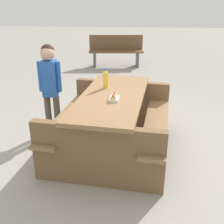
{
  "coord_description": "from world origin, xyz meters",
  "views": [
    {
      "loc": [
        3.25,
        0.26,
        1.9
      ],
      "look_at": [
        0.0,
        0.0,
        0.52
      ],
      "focal_mm": 44.96,
      "sensor_mm": 36.0,
      "label": 1
    }
  ],
  "objects_px": {
    "hotdog_tray": "(114,97)",
    "picnic_table": "(112,118)",
    "park_bench_near": "(116,50)",
    "child_in_coat": "(50,79)",
    "soda_bottle": "(106,79)"
  },
  "relations": [
    {
      "from": "park_bench_near",
      "to": "soda_bottle",
      "type": "bearing_deg",
      "value": 1.96
    },
    {
      "from": "picnic_table",
      "to": "park_bench_near",
      "type": "xyz_separation_m",
      "value": [
        -4.66,
        -0.26,
        0.0
      ]
    },
    {
      "from": "picnic_table",
      "to": "hotdog_tray",
      "type": "xyz_separation_m",
      "value": [
        0.16,
        0.04,
        0.34
      ]
    },
    {
      "from": "picnic_table",
      "to": "hotdog_tray",
      "type": "relative_size",
      "value": 10.5
    },
    {
      "from": "hotdog_tray",
      "to": "picnic_table",
      "type": "bearing_deg",
      "value": -167.5
    },
    {
      "from": "picnic_table",
      "to": "park_bench_near",
      "type": "height_order",
      "value": "park_bench_near"
    },
    {
      "from": "picnic_table",
      "to": "child_in_coat",
      "type": "height_order",
      "value": "child_in_coat"
    },
    {
      "from": "child_in_coat",
      "to": "park_bench_near",
      "type": "bearing_deg",
      "value": 171.54
    },
    {
      "from": "picnic_table",
      "to": "park_bench_near",
      "type": "distance_m",
      "value": 4.67
    },
    {
      "from": "child_in_coat",
      "to": "park_bench_near",
      "type": "xyz_separation_m",
      "value": [
        -4.27,
        0.63,
        -0.38
      ]
    },
    {
      "from": "soda_bottle",
      "to": "child_in_coat",
      "type": "bearing_deg",
      "value": -98.2
    },
    {
      "from": "child_in_coat",
      "to": "hotdog_tray",
      "type": "bearing_deg",
      "value": 58.84
    },
    {
      "from": "child_in_coat",
      "to": "park_bench_near",
      "type": "relative_size",
      "value": 0.85
    },
    {
      "from": "picnic_table",
      "to": "soda_bottle",
      "type": "bearing_deg",
      "value": -159.53
    },
    {
      "from": "hotdog_tray",
      "to": "child_in_coat",
      "type": "bearing_deg",
      "value": -121.16
    }
  ]
}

